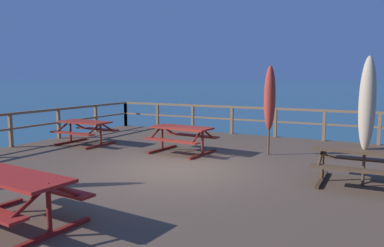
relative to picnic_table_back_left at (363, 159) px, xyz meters
The scene contains 10 objects.
ground_plane 4.34m from the picnic_table_back_left, behind, with size 600.00×600.00×0.00m, color #2D5B6B.
wooden_deck 4.26m from the picnic_table_back_left, behind, with size 12.28×11.98×0.67m, color brown.
railing_waterside_far 6.74m from the picnic_table_back_left, 127.86° to the left, with size 12.08×0.10×1.09m.
railing_side_left 10.14m from the picnic_table_back_left, behind, with size 0.10×11.78×1.09m.
picnic_table_back_left is the anchor object (origin of this frame).
picnic_table_front_right 8.46m from the picnic_table_back_left, behind, with size 1.75×1.45×0.78m.
picnic_table_front_left 5.06m from the picnic_table_back_left, 166.10° to the left, with size 1.88×1.53×0.78m.
picnic_table_back_right 6.50m from the picnic_table_back_left, 134.00° to the right, with size 2.16×1.55×0.78m.
patio_umbrella_tall_mid_right 1.11m from the picnic_table_back_left, 74.57° to the right, with size 0.32×0.32×2.62m.
patio_umbrella_tall_mid_left 3.48m from the picnic_table_back_left, 140.92° to the left, with size 0.32×0.32×2.53m.
Camera 1 is at (4.55, -7.74, 2.88)m, focal length 35.32 mm.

